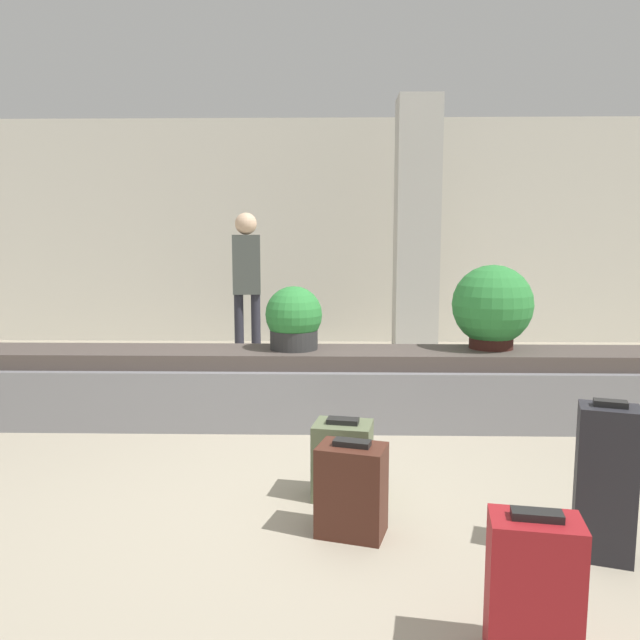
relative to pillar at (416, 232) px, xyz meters
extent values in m
plane|color=#9E937F|center=(-1.13, -4.24, -1.60)|extent=(18.00, 18.00, 0.00)
cube|color=beige|center=(-1.13, 1.36, 0.00)|extent=(18.00, 0.06, 3.20)
cube|color=gray|center=(-1.13, -2.64, -1.36)|extent=(6.21, 0.74, 0.49)
cube|color=#4C423D|center=(-1.13, -2.64, -1.05)|extent=(5.97, 0.58, 0.13)
cube|color=beige|center=(0.00, 0.00, 0.00)|extent=(0.52, 0.52, 3.20)
cube|color=#232328|center=(0.30, -4.85, -1.22)|extent=(0.32, 0.27, 0.76)
cube|color=black|center=(0.30, -4.85, -0.83)|extent=(0.16, 0.11, 0.03)
cube|color=maroon|center=(-0.28, -5.61, -1.32)|extent=(0.36, 0.26, 0.55)
cube|color=black|center=(-0.28, -5.61, -1.03)|extent=(0.19, 0.10, 0.03)
cube|color=#5B6647|center=(-0.96, -4.18, -1.37)|extent=(0.38, 0.32, 0.46)
cube|color=black|center=(-0.96, -4.18, -1.13)|extent=(0.20, 0.12, 0.03)
cube|color=#472319|center=(-0.92, -4.64, -1.36)|extent=(0.40, 0.32, 0.48)
cube|color=black|center=(-0.92, -4.64, -1.10)|extent=(0.21, 0.13, 0.03)
cylinder|color=#381914|center=(0.31, -2.54, -0.89)|extent=(0.36, 0.36, 0.18)
sphere|color=#2D7F38|center=(0.31, -2.54, -0.62)|extent=(0.67, 0.67, 0.67)
cylinder|color=#2D2D2D|center=(-1.35, -2.61, -0.91)|extent=(0.40, 0.40, 0.16)
sphere|color=#2D7F38|center=(-1.35, -2.61, -0.70)|extent=(0.47, 0.47, 0.47)
cylinder|color=#282833|center=(-2.13, -0.48, -1.16)|extent=(0.11, 0.11, 0.87)
cylinder|color=#282833|center=(-1.93, -0.48, -1.16)|extent=(0.11, 0.11, 0.87)
cube|color=#474C47|center=(-2.03, -0.48, -0.38)|extent=(0.34, 0.21, 0.69)
sphere|color=beige|center=(-2.03, -0.48, 0.09)|extent=(0.25, 0.25, 0.25)
camera|label=1|loc=(-1.01, -7.75, -0.03)|focal=35.00mm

